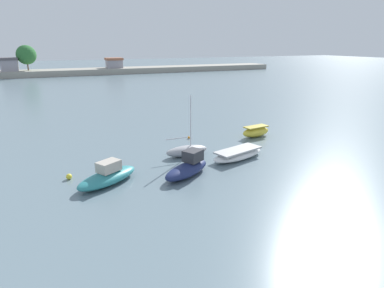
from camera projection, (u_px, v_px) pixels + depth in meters
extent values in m
plane|color=slate|center=(355.00, 230.00, 17.46)|extent=(400.00, 400.00, 0.00)
ellipsoid|color=teal|center=(108.00, 178.00, 23.08)|extent=(5.24, 4.11, 0.91)
cube|color=#BCB2A3|center=(109.00, 166.00, 22.98)|extent=(1.88, 1.69, 0.73)
cube|color=black|center=(117.00, 162.00, 23.56)|extent=(0.54, 0.85, 0.51)
ellipsoid|color=navy|center=(187.00, 170.00, 24.40)|extent=(4.77, 3.61, 0.98)
cube|color=#333338|center=(193.00, 156.00, 24.72)|extent=(1.72, 1.65, 0.86)
cube|color=black|center=(198.00, 152.00, 25.20)|extent=(0.57, 0.94, 0.60)
ellipsoid|color=#9E9EA3|center=(187.00, 151.00, 28.76)|extent=(3.86, 1.39, 0.94)
cylinder|color=silver|center=(191.00, 121.00, 28.11)|extent=(0.10, 0.10, 4.42)
cylinder|color=#B7B7BC|center=(176.00, 139.00, 28.01)|extent=(1.95, 0.08, 0.08)
ellipsoid|color=white|center=(238.00, 155.00, 28.14)|extent=(5.80, 3.32, 0.71)
cube|color=#AFAFAF|center=(238.00, 150.00, 28.01)|extent=(4.66, 2.73, 0.14)
ellipsoid|color=yellow|center=(256.00, 132.00, 34.67)|extent=(3.51, 1.76, 1.06)
cube|color=#A8952A|center=(256.00, 127.00, 34.49)|extent=(2.81, 1.46, 0.11)
sphere|color=orange|center=(189.00, 137.00, 34.07)|extent=(0.27, 0.27, 0.27)
sphere|color=yellow|center=(69.00, 177.00, 23.89)|extent=(0.42, 0.42, 0.42)
cube|color=#9E998C|center=(92.00, 71.00, 104.35)|extent=(128.74, 9.55, 1.77)
cube|color=#99939E|center=(10.00, 66.00, 94.20)|extent=(4.41, 4.18, 3.12)
cube|color=#565156|center=(9.00, 59.00, 93.63)|extent=(4.85, 4.59, 0.70)
cube|color=#99939E|center=(114.00, 64.00, 106.73)|extent=(4.72, 5.18, 2.51)
cube|color=#995B42|center=(114.00, 59.00, 106.26)|extent=(5.19, 5.70, 0.70)
cylinder|color=brown|center=(28.00, 67.00, 96.36)|extent=(0.36, 0.36, 2.30)
sphere|color=#2D6B33|center=(26.00, 55.00, 95.36)|extent=(5.55, 5.55, 5.55)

